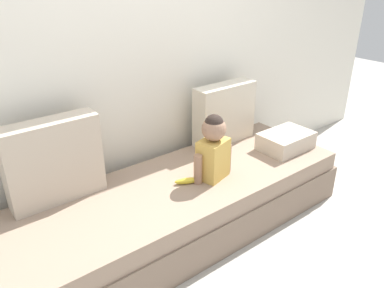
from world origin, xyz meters
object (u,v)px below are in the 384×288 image
Objects in this scene: toddler at (213,147)px; banana at (187,181)px; throw_pillow_right at (224,113)px; couch at (179,208)px; throw_pillow_left at (54,161)px; folded_blanket at (286,141)px.

banana is at bearing 168.60° from toddler.
throw_pillow_right is 0.60m from toddler.
couch is 4.41× the size of throw_pillow_left.
banana reaches higher than couch.
folded_blanket is (0.73, -0.02, -0.16)m from toddler.
toddler reaches higher than couch.
couch is at bearing -155.71° from throw_pillow_right.
banana is (0.72, -0.35, -0.24)m from throw_pillow_left.
throw_pillow_left is (-0.68, 0.31, 0.45)m from couch.
throw_pillow_right is at bearing 24.29° from couch.
banana is (-0.64, -0.35, -0.22)m from throw_pillow_right.
toddler is at bearing -11.40° from banana.
throw_pillow_right is (1.37, 0.00, -0.02)m from throw_pillow_left.
couch is at bearing 173.94° from folded_blanket.
toddler is (0.91, -0.39, -0.03)m from throw_pillow_left.
toddler is 0.28m from banana.
throw_pillow_right reaches higher than banana.
toddler is at bearing -23.11° from throw_pillow_left.
folded_blanket is at bearing -55.81° from throw_pillow_right.
couch is 4.70× the size of throw_pillow_right.
throw_pillow_right is at bearing 40.64° from toddler.
throw_pillow_right is at bearing 28.70° from banana.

